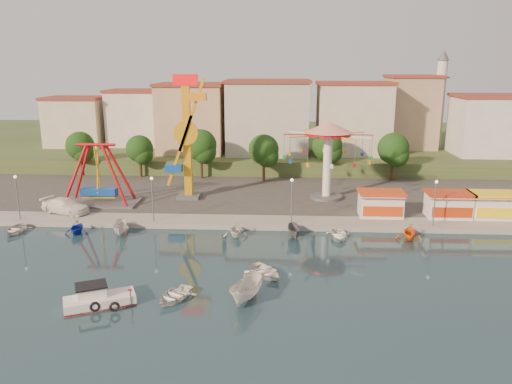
# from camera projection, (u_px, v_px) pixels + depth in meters

# --- Properties ---
(ground) EXTENTS (200.00, 200.00, 0.00)m
(ground) POSITION_uv_depth(u_px,v_px,m) (205.00, 272.00, 45.27)
(ground) COLOR #16343C
(ground) RESTS_ON ground
(quay_deck) EXTENTS (200.00, 100.00, 0.60)m
(quay_deck) POSITION_uv_depth(u_px,v_px,m) (250.00, 152.00, 105.17)
(quay_deck) COLOR #9E998E
(quay_deck) RESTS_ON ground
(asphalt_pad) EXTENTS (90.00, 28.00, 0.01)m
(asphalt_pad) POSITION_uv_depth(u_px,v_px,m) (236.00, 187.00, 74.14)
(asphalt_pad) COLOR #4C4944
(asphalt_pad) RESTS_ON quay_deck
(hill_terrace) EXTENTS (200.00, 60.00, 3.00)m
(hill_terrace) POSITION_uv_depth(u_px,v_px,m) (251.00, 143.00, 109.71)
(hill_terrace) COLOR #384C26
(hill_terrace) RESTS_ON ground
(pirate_ship_ride) EXTENTS (10.00, 5.00, 8.00)m
(pirate_ship_ride) POSITION_uv_depth(u_px,v_px,m) (98.00, 175.00, 64.39)
(pirate_ship_ride) COLOR #59595E
(pirate_ship_ride) RESTS_ON quay_deck
(kamikaze_tower) EXTENTS (4.43, 3.10, 16.50)m
(kamikaze_tower) POSITION_uv_depth(u_px,v_px,m) (188.00, 140.00, 65.98)
(kamikaze_tower) COLOR #59595E
(kamikaze_tower) RESTS_ON quay_deck
(wave_swinger) EXTENTS (11.60, 11.60, 10.40)m
(wave_swinger) POSITION_uv_depth(u_px,v_px,m) (328.00, 143.00, 66.12)
(wave_swinger) COLOR #59595E
(wave_swinger) RESTS_ON quay_deck
(booth_left) EXTENTS (5.40, 3.78, 3.08)m
(booth_left) POSITION_uv_depth(u_px,v_px,m) (381.00, 203.00, 59.72)
(booth_left) COLOR white
(booth_left) RESTS_ON quay_deck
(booth_mid) EXTENTS (5.40, 3.78, 3.08)m
(booth_mid) POSITION_uv_depth(u_px,v_px,m) (448.00, 204.00, 59.31)
(booth_mid) COLOR white
(booth_mid) RESTS_ON quay_deck
(booth_right) EXTENTS (5.40, 3.78, 3.08)m
(booth_right) POSITION_uv_depth(u_px,v_px,m) (492.00, 205.00, 59.05)
(booth_right) COLOR white
(booth_right) RESTS_ON quay_deck
(lamp_post_0) EXTENTS (0.14, 0.14, 5.00)m
(lamp_post_0) POSITION_uv_depth(u_px,v_px,m) (18.00, 198.00, 58.31)
(lamp_post_0) COLOR #59595E
(lamp_post_0) RESTS_ON quay_deck
(lamp_post_1) EXTENTS (0.14, 0.14, 5.00)m
(lamp_post_1) POSITION_uv_depth(u_px,v_px,m) (153.00, 200.00, 57.48)
(lamp_post_1) COLOR #59595E
(lamp_post_1) RESTS_ON quay_deck
(lamp_post_2) EXTENTS (0.14, 0.14, 5.00)m
(lamp_post_2) POSITION_uv_depth(u_px,v_px,m) (292.00, 202.00, 56.66)
(lamp_post_2) COLOR #59595E
(lamp_post_2) RESTS_ON quay_deck
(lamp_post_3) EXTENTS (0.14, 0.14, 5.00)m
(lamp_post_3) POSITION_uv_depth(u_px,v_px,m) (435.00, 204.00, 55.84)
(lamp_post_3) COLOR #59595E
(lamp_post_3) RESTS_ON quay_deck
(tree_0) EXTENTS (4.60, 4.60, 7.19)m
(tree_0) POSITION_uv_depth(u_px,v_px,m) (80.00, 146.00, 81.01)
(tree_0) COLOR #382314
(tree_0) RESTS_ON quay_deck
(tree_1) EXTENTS (4.35, 4.35, 6.80)m
(tree_1) POSITION_uv_depth(u_px,v_px,m) (140.00, 149.00, 79.86)
(tree_1) COLOR #382314
(tree_1) RESTS_ON quay_deck
(tree_2) EXTENTS (5.02, 5.02, 7.85)m
(tree_2) POSITION_uv_depth(u_px,v_px,m) (201.00, 145.00, 78.75)
(tree_2) COLOR #382314
(tree_2) RESTS_ON quay_deck
(tree_3) EXTENTS (4.68, 4.68, 7.32)m
(tree_3) POSITION_uv_depth(u_px,v_px,m) (264.00, 150.00, 76.92)
(tree_3) COLOR #382314
(tree_3) RESTS_ON quay_deck
(tree_4) EXTENTS (4.86, 4.86, 7.60)m
(tree_4) POSITION_uv_depth(u_px,v_px,m) (327.00, 146.00, 79.26)
(tree_4) COLOR #382314
(tree_4) RESTS_ON quay_deck
(tree_5) EXTENTS (4.83, 4.83, 7.54)m
(tree_5) POSITION_uv_depth(u_px,v_px,m) (393.00, 149.00, 76.99)
(tree_5) COLOR #382314
(tree_5) RESTS_ON quay_deck
(building_0) EXTENTS (9.26, 9.53, 11.87)m
(building_0) POSITION_uv_depth(u_px,v_px,m) (58.00, 118.00, 89.32)
(building_0) COLOR beige
(building_0) RESTS_ON hill_terrace
(building_1) EXTENTS (12.33, 9.01, 8.63)m
(building_1) POSITION_uv_depth(u_px,v_px,m) (133.00, 124.00, 94.25)
(building_1) COLOR silver
(building_1) RESTS_ON hill_terrace
(building_2) EXTENTS (11.95, 9.28, 11.23)m
(building_2) POSITION_uv_depth(u_px,v_px,m) (203.00, 118.00, 93.81)
(building_2) COLOR tan
(building_2) RESTS_ON hill_terrace
(building_3) EXTENTS (12.59, 10.50, 9.20)m
(building_3) POSITION_uv_depth(u_px,v_px,m) (276.00, 125.00, 90.30)
(building_3) COLOR beige
(building_3) RESTS_ON hill_terrace
(building_4) EXTENTS (10.75, 9.23, 9.24)m
(building_4) POSITION_uv_depth(u_px,v_px,m) (348.00, 124.00, 92.90)
(building_4) COLOR beige
(building_4) RESTS_ON hill_terrace
(building_5) EXTENTS (12.77, 10.96, 11.21)m
(building_5) POSITION_uv_depth(u_px,v_px,m) (424.00, 120.00, 90.16)
(building_5) COLOR tan
(building_5) RESTS_ON hill_terrace
(building_6) EXTENTS (8.23, 8.98, 12.36)m
(building_6) POSITION_uv_depth(u_px,v_px,m) (494.00, 118.00, 87.90)
(building_6) COLOR silver
(building_6) RESTS_ON hill_terrace
(minaret) EXTENTS (2.80, 2.80, 18.00)m
(minaret) POSITION_uv_depth(u_px,v_px,m) (440.00, 96.00, 92.54)
(minaret) COLOR silver
(minaret) RESTS_ON hill_terrace
(cabin_motorboat) EXTENTS (5.70, 4.09, 1.88)m
(cabin_motorboat) POSITION_uv_depth(u_px,v_px,m) (98.00, 300.00, 38.86)
(cabin_motorboat) COLOR white
(cabin_motorboat) RESTS_ON ground
(rowboat_a) EXTENTS (4.69, 4.92, 0.83)m
(rowboat_a) POSITION_uv_depth(u_px,v_px,m) (265.00, 271.00, 44.44)
(rowboat_a) COLOR white
(rowboat_a) RESTS_ON ground
(rowboat_b) EXTENTS (4.10, 4.64, 0.80)m
(rowboat_b) POSITION_uv_depth(u_px,v_px,m) (174.00, 295.00, 39.88)
(rowboat_b) COLOR white
(rowboat_b) RESTS_ON ground
(skiff) EXTENTS (3.23, 5.06, 1.83)m
(skiff) POSITION_uv_depth(u_px,v_px,m) (247.00, 291.00, 39.49)
(skiff) COLOR silver
(skiff) RESTS_ON ground
(van) EXTENTS (6.66, 4.44, 1.79)m
(van) POSITION_uv_depth(u_px,v_px,m) (65.00, 206.00, 61.08)
(van) COLOR white
(van) RESTS_ON quay_deck
(moored_boat_0) EXTENTS (2.78, 3.83, 0.78)m
(moored_boat_0) POSITION_uv_depth(u_px,v_px,m) (15.00, 229.00, 55.83)
(moored_boat_0) COLOR silver
(moored_boat_0) RESTS_ON ground
(moored_boat_1) EXTENTS (2.64, 3.03, 1.55)m
(moored_boat_1) POSITION_uv_depth(u_px,v_px,m) (77.00, 227.00, 55.37)
(moored_boat_1) COLOR #132BAA
(moored_boat_1) RESTS_ON ground
(moored_boat_2) EXTENTS (2.27, 4.02, 1.46)m
(moored_boat_2) POSITION_uv_depth(u_px,v_px,m) (121.00, 228.00, 55.13)
(moored_boat_2) COLOR beige
(moored_boat_2) RESTS_ON ground
(moored_boat_4) EXTENTS (3.10, 3.47, 1.65)m
(moored_boat_4) POSITION_uv_depth(u_px,v_px,m) (235.00, 229.00, 54.45)
(moored_boat_4) COLOR silver
(moored_boat_4) RESTS_ON ground
(moored_boat_5) EXTENTS (1.70, 3.66, 1.37)m
(moored_boat_5) POSITION_uv_depth(u_px,v_px,m) (295.00, 232.00, 54.15)
(moored_boat_5) COLOR #59595E
(moored_boat_5) RESTS_ON ground
(moored_boat_6) EXTENTS (2.79, 3.80, 0.76)m
(moored_boat_6) POSITION_uv_depth(u_px,v_px,m) (338.00, 235.00, 53.98)
(moored_boat_6) COLOR white
(moored_boat_6) RESTS_ON ground
(moored_boat_7) EXTENTS (3.58, 3.91, 1.75)m
(moored_boat_7) POSITION_uv_depth(u_px,v_px,m) (410.00, 232.00, 53.47)
(moored_boat_7) COLOR orange
(moored_boat_7) RESTS_ON ground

